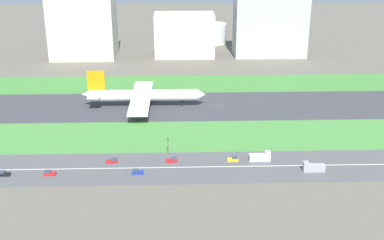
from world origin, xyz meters
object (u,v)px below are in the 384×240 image
object	(u,v)px
airliner	(142,95)
car_2	(172,160)
car_1	(233,159)
office_tower	(270,24)
terminal_building	(83,27)
fuel_tank_west	(177,35)
traffic_light	(168,144)
fuel_tank_east	(257,33)
car_5	(4,174)
car_3	(137,172)
car_4	(112,161)
car_0	(49,173)
hangar_building	(184,35)
truck_1	(313,167)
truck_0	(260,157)
fuel_tank_centre	(211,33)

from	to	relation	value
airliner	car_2	size ratio (longest dim) A/B	14.77
car_1	office_tower	bearing A→B (deg)	75.62
terminal_building	fuel_tank_west	world-z (taller)	terminal_building
traffic_light	fuel_tank_east	world-z (taller)	fuel_tank_east
traffic_light	fuel_tank_west	world-z (taller)	fuel_tank_west
car_5	car_1	bearing A→B (deg)	-173.56
car_3	car_4	bearing A→B (deg)	-43.18
car_4	car_1	bearing A→B (deg)	0.00
airliner	car_4	distance (m)	68.64
car_5	car_0	world-z (taller)	same
car_1	fuel_tank_east	world-z (taller)	fuel_tank_east
office_tower	car_5	bearing A→B (deg)	-125.17
hangar_building	car_3	bearing A→B (deg)	-96.42
airliner	car_2	xyz separation A→B (m)	(16.32, -68.00, -5.31)
car_1	terminal_building	bearing A→B (deg)	116.28
car_1	fuel_tank_west	xyz separation A→B (m)	(-21.54, 227.00, 5.99)
airliner	fuel_tank_east	bearing A→B (deg)	61.58
car_3	terminal_building	xyz separation A→B (m)	(-51.85, 192.00, 21.24)
airliner	car_1	size ratio (longest dim) A/B	14.77
car_5	terminal_building	world-z (taller)	terminal_building
truck_1	office_tower	distance (m)	193.95
fuel_tank_west	fuel_tank_east	bearing A→B (deg)	0.00
terminal_building	fuel_tank_west	size ratio (longest dim) A/B	2.48
truck_0	car_5	xyz separation A→B (m)	(-99.55, -10.00, -0.75)
hangar_building	fuel_tank_centre	bearing A→B (deg)	63.04
car_4	office_tower	world-z (taller)	office_tower
truck_1	traffic_light	distance (m)	59.07
truck_1	fuel_tank_west	xyz separation A→B (m)	(-51.36, 237.00, 5.24)
car_2	terminal_building	world-z (taller)	terminal_building
car_3	terminal_building	bearing A→B (deg)	-74.89
car_5	fuel_tank_centre	xyz separation A→B (m)	(95.07, 237.00, 7.10)
terminal_building	office_tower	distance (m)	136.55
truck_0	office_tower	xyz separation A→B (m)	(35.73, 182.00, 21.65)
car_5	terminal_building	distance (m)	193.18
terminal_building	car_0	bearing A→B (deg)	-84.49
car_5	car_1	xyz separation A→B (m)	(88.61, 10.00, 0.00)
car_2	fuel_tank_east	bearing A→B (deg)	72.92
traffic_light	terminal_building	xyz separation A→B (m)	(-63.49, 174.01, 17.87)
fuel_tank_centre	traffic_light	bearing A→B (deg)	-98.53
office_tower	fuel_tank_centre	size ratio (longest dim) A/B	2.07
car_4	hangar_building	xyz separation A→B (m)	(32.26, 182.00, 14.75)
fuel_tank_east	car_2	bearing A→B (deg)	-107.08
car_5	fuel_tank_west	xyz separation A→B (m)	(67.06, 237.00, 5.99)
car_3	traffic_light	distance (m)	21.70
car_4	car_0	bearing A→B (deg)	-156.19
airliner	hangar_building	xyz separation A→B (m)	(24.60, 114.00, 9.44)
fuel_tank_east	terminal_building	bearing A→B (deg)	-161.55
truck_0	car_5	bearing A→B (deg)	-174.26
terminal_building	fuel_tank_east	world-z (taller)	terminal_building
car_3	car_4	size ratio (longest dim) A/B	1.00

